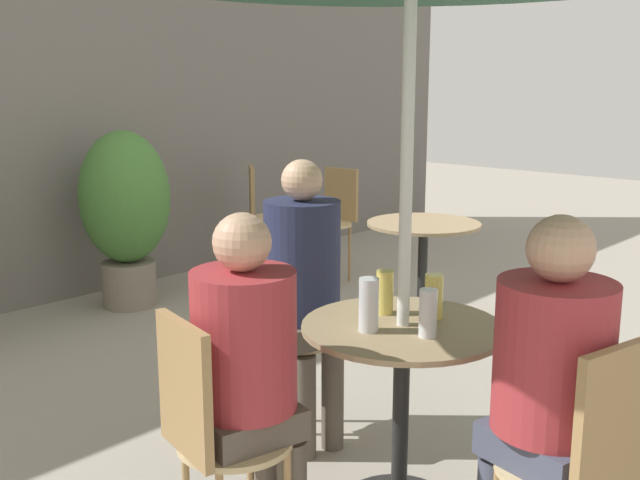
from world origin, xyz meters
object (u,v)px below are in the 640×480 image
Objects in this scene: bistro_chair_1 at (210,426)px; beer_glass_3 at (385,292)px; beer_glass_2 at (434,296)px; bistro_chair_6 at (335,213)px; potted_plant_1 at (125,207)px; cafe_table_far at (423,253)px; beer_glass_1 at (428,313)px; seated_person_1 at (249,363)px; beer_glass_0 at (369,305)px; bistro_chair_2 at (584,456)px; bistro_chair_0 at (287,317)px; bistro_chair_3 at (262,209)px; seated_person_0 at (304,279)px; seated_person_2 at (547,380)px; cafe_table_near at (402,374)px.

bistro_chair_1 is 5.42× the size of beer_glass_3.
bistro_chair_6 is at bearing 47.92° from beer_glass_2.
bistro_chair_6 is 0.72× the size of potted_plant_1.
bistro_chair_6 is at bearing 64.12° from cafe_table_far.
cafe_table_far is 2.12m from beer_glass_1.
seated_person_1 reaches higher than beer_glass_0.
bistro_chair_0 is at bearing -90.00° from bistro_chair_2.
bistro_chair_1 reaches higher than cafe_table_far.
beer_glass_2 is (-1.89, -2.95, 0.26)m from bistro_chair_3.
potted_plant_1 is at bearing -91.97° from bistro_chair_2.
seated_person_0 reaches higher than seated_person_2.
beer_glass_3 is (0.11, 0.27, -0.00)m from beer_glass_1.
bistro_chair_0 is 5.42× the size of beer_glass_3.
bistro_chair_3 is 1.27m from potted_plant_1.
bistro_chair_1 and bistro_chair_3 have the same top height.
bistro_chair_1 is 0.68m from beer_glass_0.
bistro_chair_1 is at bearing -39.32° from seated_person_2.
bistro_chair_2 and bistro_chair_6 have the same top height.
potted_plant_1 reaches higher than beer_glass_3.
seated_person_0 is 0.63m from beer_glass_0.
beer_glass_3 is at bearing 68.05° from beer_glass_1.
beer_glass_1 is (-0.21, -0.88, 0.26)m from bistro_chair_0.
cafe_table_near is 0.30m from beer_glass_2.
bistro_chair_1 reaches higher than cafe_table_near.
potted_plant_1 is at bearing -13.98° from seated_person_1.
potted_plant_1 is (0.94, 3.69, 0.16)m from bistro_chair_2.
bistro_chair_6 is (0.61, 1.26, 0.02)m from cafe_table_far.
beer_glass_2 and beer_glass_3 have the same top height.
beer_glass_3 is (0.20, 0.08, -0.01)m from beer_glass_0.
bistro_chair_2 is at bearing -135.00° from bistro_chair_1.
cafe_table_near is 0.66m from seated_person_2.
seated_person_1 is at bearing -129.34° from bistro_chair_0.
beer_glass_0 reaches higher than bistro_chair_6.
cafe_table_near is 0.77m from bistro_chair_1.
beer_glass_1 is at bearing -48.17° from bistro_chair_6.
beer_glass_3 is at bearing -78.00° from seated_person_1.
potted_plant_1 reaches higher than beer_glass_2.
seated_person_1 is at bearing -90.00° from bistro_chair_1.
cafe_table_far is 1.91m from beer_glass_2.
seated_person_1 is (-0.78, -0.61, 0.17)m from bistro_chair_0.
bistro_chair_6 is 2.76m from seated_person_0.
seated_person_1 is at bearing -134.94° from seated_person_0.
potted_plant_1 is (0.82, 3.08, -0.09)m from beer_glass_1.
cafe_table_far is 4.37× the size of beer_glass_3.
seated_person_1 is at bearing -44.99° from seated_person_2.
potted_plant_1 is (-1.25, 0.03, 0.16)m from bistro_chair_3.
beer_glass_0 is (-2.42, -2.29, 0.27)m from bistro_chair_6.
cafe_table_near is at bearing -90.00° from bistro_chair_0.
beer_glass_2 is (0.19, 0.10, -0.00)m from beer_glass_1.
bistro_chair_1 is 1.01m from seated_person_2.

